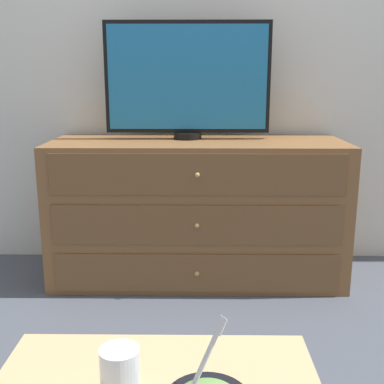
{
  "coord_description": "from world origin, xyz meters",
  "views": [
    {
      "loc": [
        -0.04,
        -2.71,
        1.05
      ],
      "look_at": [
        -0.05,
        -1.41,
        0.74
      ],
      "focal_mm": 45.0,
      "sensor_mm": 36.0,
      "label": 1
    }
  ],
  "objects": [
    {
      "name": "dresser",
      "position": [
        -0.04,
        -0.29,
        0.36
      ],
      "size": [
        1.49,
        0.54,
        0.73
      ],
      "color": "brown",
      "rests_on": "ground_plane"
    },
    {
      "name": "wall_back",
      "position": [
        0.0,
        0.03,
        1.3
      ],
      "size": [
        12.0,
        0.05,
        2.6
      ],
      "color": "silver",
      "rests_on": "ground_plane"
    },
    {
      "name": "tv",
      "position": [
        -0.09,
        -0.21,
        1.03
      ],
      "size": [
        0.84,
        0.14,
        0.59
      ],
      "color": "black",
      "rests_on": "dresser"
    },
    {
      "name": "drink_cup",
      "position": [
        -0.2,
        -1.83,
        0.44
      ],
      "size": [
        0.08,
        0.08,
        0.12
      ],
      "color": "beige",
      "rests_on": "coffee_table"
    },
    {
      "name": "ground_plane",
      "position": [
        0.0,
        0.0,
        0.0
      ],
      "size": [
        12.0,
        12.0,
        0.0
      ],
      "primitive_type": "plane",
      "color": "#474C56"
    }
  ]
}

